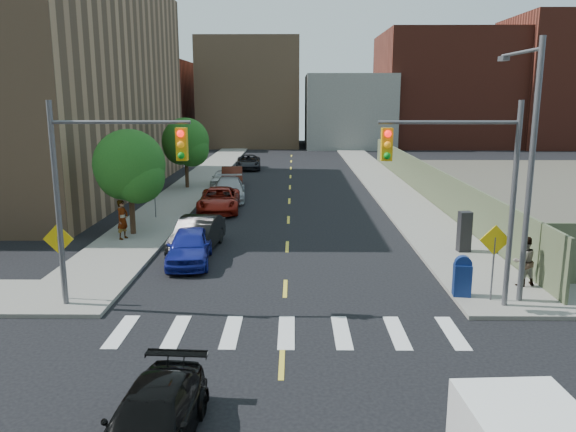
{
  "coord_description": "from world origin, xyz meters",
  "views": [
    {
      "loc": [
        0.32,
        -12.12,
        7.12
      ],
      "look_at": [
        0.06,
        11.76,
        2.0
      ],
      "focal_mm": 35.0,
      "sensor_mm": 36.0,
      "label": 1
    }
  ],
  "objects_px": {
    "parked_car_black": "(197,234)",
    "parked_car_maroon": "(232,177)",
    "parked_car_blue": "(189,246)",
    "payphone": "(464,232)",
    "mailbox": "(462,276)",
    "pedestrian_west": "(123,219)",
    "parked_car_silver": "(229,189)",
    "pedestrian_east": "(524,261)",
    "parked_car_grey": "(248,162)",
    "parked_car_white": "(222,178)",
    "black_sedan": "(152,421)",
    "parked_car_red": "(219,200)"
  },
  "relations": [
    {
      "from": "parked_car_black",
      "to": "parked_car_maroon",
      "type": "xyz_separation_m",
      "value": [
        -0.44,
        19.04,
        -0.01
      ]
    },
    {
      "from": "parked_car_red",
      "to": "parked_car_white",
      "type": "height_order",
      "value": "parked_car_red"
    },
    {
      "from": "parked_car_black",
      "to": "parked_car_maroon",
      "type": "height_order",
      "value": "parked_car_black"
    },
    {
      "from": "parked_car_blue",
      "to": "parked_car_maroon",
      "type": "xyz_separation_m",
      "value": [
        -0.44,
        21.07,
        0.02
      ]
    },
    {
      "from": "parked_car_black",
      "to": "pedestrian_west",
      "type": "relative_size",
      "value": 2.42
    },
    {
      "from": "parked_car_white",
      "to": "mailbox",
      "type": "distance_m",
      "value": 28.41
    },
    {
      "from": "parked_car_maroon",
      "to": "pedestrian_east",
      "type": "xyz_separation_m",
      "value": [
        13.54,
        -24.28,
        0.31
      ]
    },
    {
      "from": "payphone",
      "to": "mailbox",
      "type": "bearing_deg",
      "value": -113.38
    },
    {
      "from": "parked_car_silver",
      "to": "parked_car_white",
      "type": "bearing_deg",
      "value": 96.16
    },
    {
      "from": "parked_car_black",
      "to": "payphone",
      "type": "bearing_deg",
      "value": 3.07
    },
    {
      "from": "parked_car_white",
      "to": "mailbox",
      "type": "xyz_separation_m",
      "value": [
        11.8,
        -25.84,
        0.23
      ]
    },
    {
      "from": "parked_car_grey",
      "to": "black_sedan",
      "type": "height_order",
      "value": "parked_car_grey"
    },
    {
      "from": "parked_car_grey",
      "to": "pedestrian_east",
      "type": "distance_m",
      "value": 37.48
    },
    {
      "from": "payphone",
      "to": "pedestrian_east",
      "type": "relative_size",
      "value": 0.98
    },
    {
      "from": "parked_car_black",
      "to": "parked_car_grey",
      "type": "relative_size",
      "value": 0.94
    },
    {
      "from": "pedestrian_west",
      "to": "parked_car_maroon",
      "type": "bearing_deg",
      "value": 9.26
    },
    {
      "from": "pedestrian_west",
      "to": "parked_car_blue",
      "type": "bearing_deg",
      "value": -111.61
    },
    {
      "from": "parked_car_silver",
      "to": "parked_car_white",
      "type": "distance_m",
      "value": 6.59
    },
    {
      "from": "parked_car_white",
      "to": "black_sedan",
      "type": "height_order",
      "value": "parked_car_white"
    },
    {
      "from": "parked_car_black",
      "to": "parked_car_silver",
      "type": "relative_size",
      "value": 0.89
    },
    {
      "from": "parked_car_grey",
      "to": "black_sedan",
      "type": "xyz_separation_m",
      "value": [
        1.63,
        -45.02,
        -0.08
      ]
    },
    {
      "from": "parked_car_black",
      "to": "mailbox",
      "type": "relative_size",
      "value": 3.24
    },
    {
      "from": "black_sedan",
      "to": "pedestrian_west",
      "type": "distance_m",
      "value": 17.66
    },
    {
      "from": "parked_car_maroon",
      "to": "payphone",
      "type": "distance_m",
      "value": 23.34
    },
    {
      "from": "parked_car_silver",
      "to": "parked_car_grey",
      "type": "xyz_separation_m",
      "value": [
        0.0,
        16.88,
        -0.07
      ]
    },
    {
      "from": "black_sedan",
      "to": "mailbox",
      "type": "bearing_deg",
      "value": 48.08
    },
    {
      "from": "parked_car_black",
      "to": "parked_car_maroon",
      "type": "distance_m",
      "value": 19.04
    },
    {
      "from": "parked_car_white",
      "to": "mailbox",
      "type": "height_order",
      "value": "mailbox"
    },
    {
      "from": "parked_car_blue",
      "to": "payphone",
      "type": "relative_size",
      "value": 2.39
    },
    {
      "from": "parked_car_black",
      "to": "black_sedan",
      "type": "distance_m",
      "value": 15.24
    },
    {
      "from": "parked_car_white",
      "to": "parked_car_grey",
      "type": "distance_m",
      "value": 10.5
    },
    {
      "from": "parked_car_maroon",
      "to": "mailbox",
      "type": "height_order",
      "value": "mailbox"
    },
    {
      "from": "parked_car_silver",
      "to": "parked_car_white",
      "type": "relative_size",
      "value": 1.43
    },
    {
      "from": "black_sedan",
      "to": "payphone",
      "type": "height_order",
      "value": "payphone"
    },
    {
      "from": "parked_car_maroon",
      "to": "payphone",
      "type": "height_order",
      "value": "payphone"
    },
    {
      "from": "pedestrian_east",
      "to": "parked_car_black",
      "type": "bearing_deg",
      "value": -39.76
    },
    {
      "from": "parked_car_blue",
      "to": "pedestrian_west",
      "type": "distance_m",
      "value": 5.39
    },
    {
      "from": "parked_car_maroon",
      "to": "parked_car_grey",
      "type": "distance_m",
      "value": 10.84
    },
    {
      "from": "parked_car_silver",
      "to": "pedestrian_east",
      "type": "relative_size",
      "value": 2.83
    },
    {
      "from": "parked_car_grey",
      "to": "mailbox",
      "type": "relative_size",
      "value": 3.44
    },
    {
      "from": "parked_car_blue",
      "to": "parked_car_red",
      "type": "bearing_deg",
      "value": 86.09
    },
    {
      "from": "parked_car_maroon",
      "to": "black_sedan",
      "type": "relative_size",
      "value": 1.1
    },
    {
      "from": "parked_car_blue",
      "to": "payphone",
      "type": "xyz_separation_m",
      "value": [
        12.3,
        1.51,
        0.32
      ]
    },
    {
      "from": "parked_car_grey",
      "to": "pedestrian_west",
      "type": "bearing_deg",
      "value": -101.15
    },
    {
      "from": "parked_car_blue",
      "to": "parked_car_maroon",
      "type": "distance_m",
      "value": 21.07
    },
    {
      "from": "parked_car_silver",
      "to": "pedestrian_east",
      "type": "distance_m",
      "value": 22.46
    },
    {
      "from": "parked_car_black",
      "to": "parked_car_maroon",
      "type": "bearing_deg",
      "value": 96.82
    },
    {
      "from": "parked_car_black",
      "to": "mailbox",
      "type": "xyz_separation_m",
      "value": [
        10.5,
        -6.39,
        0.08
      ]
    },
    {
      "from": "parked_car_red",
      "to": "pedestrian_east",
      "type": "height_order",
      "value": "pedestrian_east"
    },
    {
      "from": "parked_car_maroon",
      "to": "pedestrian_east",
      "type": "bearing_deg",
      "value": -66.8
    }
  ]
}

